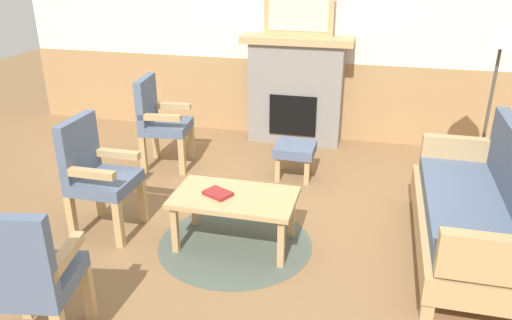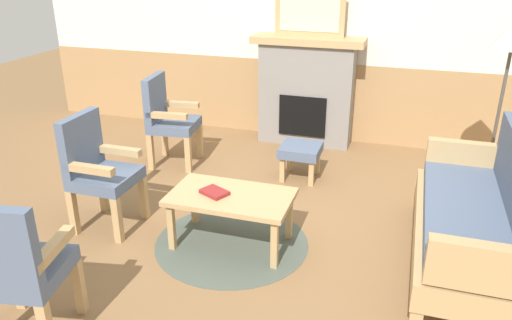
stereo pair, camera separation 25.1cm
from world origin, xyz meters
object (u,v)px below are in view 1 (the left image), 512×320
Objects in this scene: armchair_by_window_left at (96,171)px; armchair_front_left at (25,274)px; book_on_table at (218,193)px; couch at (474,211)px; framed_picture at (299,11)px; coffee_table at (234,202)px; floor_lamp_by_couch at (501,43)px; fireplace at (296,89)px; armchair_near_fireplace at (159,118)px; footstool at (295,151)px.

armchair_by_window_left is 1.40m from armchair_front_left.
couch is at bearing 8.47° from book_on_table.
armchair_front_left reaches higher than book_on_table.
framed_picture is 0.82× the size of armchair_by_window_left.
book_on_table is (-0.13, -0.03, 0.07)m from coffee_table.
floor_lamp_by_couch is at bearing -27.46° from framed_picture.
armchair_front_left is at bearing -102.53° from framed_picture.
framed_picture reaches higher than coffee_table.
coffee_table is at bearing -91.31° from framed_picture.
coffee_table is (-0.06, -2.47, -0.27)m from fireplace.
armchair_near_fireplace is at bearing 132.16° from coffee_table.
book_on_table is 1.53m from armchair_front_left.
coffee_table is 0.98× the size of armchair_near_fireplace.
coffee_table is at bearing -144.20° from floor_lamp_by_couch.
footstool is at bearing 69.52° from armchair_front_left.
fireplace is 1.70m from armchair_near_fireplace.
footstool is at bearing 1.85° from armchair_near_fireplace.
footstool is at bearing -178.33° from floor_lamp_by_couch.
fireplace is 2.51m from book_on_table.
coffee_table is 4.62× the size of book_on_table.
book_on_table reaches higher than footstool.
book_on_table is 0.52× the size of footstool.
footstool is (0.24, 1.40, -0.10)m from coffee_table.
fireplace is 2.49m from coffee_table.
fireplace is at bearing 64.17° from armchair_by_window_left.
couch reaches higher than book_on_table.
armchair_near_fireplace is at bearing -138.95° from framed_picture.
couch is at bearing -19.94° from armchair_near_fireplace.
framed_picture is 3.04m from couch.
framed_picture reaches higher than armchair_by_window_left.
armchair_front_left is (-0.80, -1.40, 0.15)m from coffee_table.
fireplace is 1.62× the size of framed_picture.
fireplace is 2.80m from armchair_by_window_left.
framed_picture is 4.09m from armchair_front_left.
couch is at bearing -36.37° from footstool.
footstool is 0.41× the size of armchair_front_left.
footstool is 0.41× the size of armchair_near_fireplace.
fireplace is at bearing 41.05° from armchair_near_fireplace.
armchair_front_left is (-2.60, -1.66, 0.14)m from couch.
framed_picture is 0.82× the size of armchair_front_left.
armchair_near_fireplace is 1.40m from armchair_by_window_left.
armchair_front_left is 4.11m from floor_lamp_by_couch.
armchair_near_fireplace is (-1.47, -0.05, 0.25)m from footstool.
framed_picture is 0.48× the size of floor_lamp_by_couch.
coffee_table is (-0.06, -2.47, -1.17)m from framed_picture.
fireplace is at bearing 88.69° from coffee_table.
armchair_front_left is at bearing -147.48° from couch.
couch is at bearing -51.84° from fireplace.
armchair_near_fireplace is 2.78m from armchair_front_left.
coffee_table is 2.70m from floor_lamp_by_couch.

